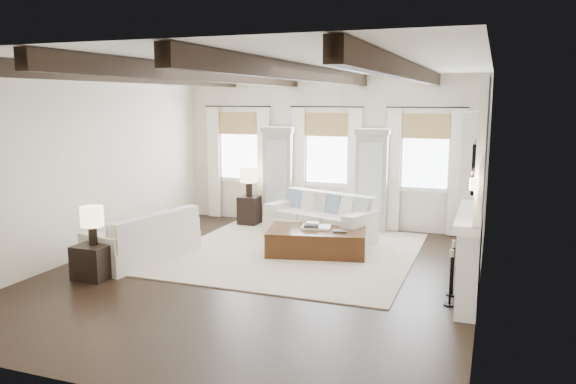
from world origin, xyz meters
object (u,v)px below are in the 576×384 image
(sofa_left, at_px, (146,241))
(ottoman, at_px, (317,241))
(side_table_front, at_px, (94,261))
(sofa_back, at_px, (321,221))
(side_table_back, at_px, (249,210))

(sofa_left, bearing_deg, ottoman, 28.73)
(ottoman, height_order, side_table_front, side_table_front)
(sofa_back, xyz_separation_m, sofa_left, (-2.38, -2.40, -0.03))
(sofa_left, xyz_separation_m, ottoman, (2.59, 1.42, -0.11))
(sofa_back, bearing_deg, sofa_left, -134.75)
(ottoman, bearing_deg, sofa_left, -163.51)
(side_table_front, distance_m, side_table_back, 4.26)
(sofa_back, relative_size, sofa_left, 1.10)
(sofa_back, height_order, ottoman, sofa_back)
(sofa_left, xyz_separation_m, side_table_back, (0.51, 3.13, -0.02))
(sofa_left, bearing_deg, side_table_back, 80.68)
(side_table_front, relative_size, side_table_back, 0.84)
(sofa_back, distance_m, side_table_front, 4.32)
(side_table_back, bearing_deg, ottoman, -39.49)
(sofa_back, bearing_deg, ottoman, -77.65)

